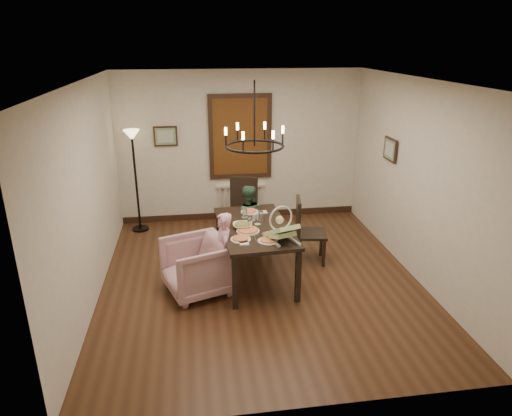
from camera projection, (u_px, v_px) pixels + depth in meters
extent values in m
cube|color=#4B2E19|center=(260.00, 279.00, 6.64)|extent=(4.50, 5.00, 0.01)
cube|color=white|center=(261.00, 81.00, 5.67)|extent=(4.50, 5.00, 0.01)
cube|color=silver|center=(240.00, 147.00, 8.47)|extent=(4.50, 0.01, 2.80)
cube|color=silver|center=(88.00, 196.00, 5.85)|extent=(0.01, 5.00, 2.80)
cube|color=silver|center=(417.00, 181.00, 6.46)|extent=(0.01, 5.00, 2.80)
cube|color=black|center=(255.00, 228.00, 6.47)|extent=(1.06, 1.76, 0.05)
cube|color=black|center=(235.00, 283.00, 5.81)|extent=(0.07, 0.07, 0.75)
cube|color=black|center=(219.00, 234.00, 7.26)|extent=(0.07, 0.07, 0.75)
cube|color=black|center=(298.00, 276.00, 5.96)|extent=(0.07, 0.07, 0.75)
cube|color=black|center=(270.00, 230.00, 7.42)|extent=(0.07, 0.07, 0.75)
imported|color=#C597A1|center=(197.00, 267.00, 6.20)|extent=(1.06, 1.05, 0.76)
imported|color=#E3A0B8|center=(223.00, 259.00, 6.22)|extent=(0.25, 0.36, 0.94)
imported|color=#375D42|center=(247.00, 225.00, 7.36)|extent=(0.47, 0.38, 0.94)
imported|color=white|center=(242.00, 225.00, 6.38)|extent=(0.32, 0.32, 0.08)
cylinder|color=tan|center=(248.00, 230.00, 6.26)|extent=(0.32, 0.32, 0.04)
cylinder|color=silver|center=(250.00, 222.00, 6.40)|extent=(0.07, 0.07, 0.15)
cube|color=brown|center=(240.00, 137.00, 8.37)|extent=(1.00, 0.03, 1.40)
cube|color=black|center=(166.00, 136.00, 8.18)|extent=(0.42, 0.03, 0.36)
cube|color=black|center=(390.00, 149.00, 7.20)|extent=(0.03, 0.42, 0.36)
torus|color=black|center=(255.00, 146.00, 6.06)|extent=(0.80, 0.80, 0.04)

